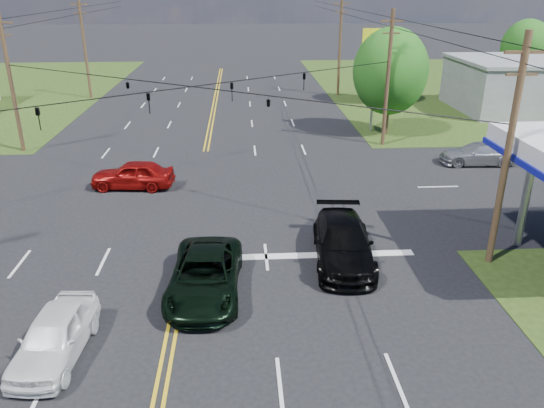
{
  "coord_description": "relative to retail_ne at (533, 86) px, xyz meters",
  "views": [
    {
      "loc": [
        2.51,
        -16.43,
        11.0
      ],
      "look_at": [
        3.88,
        6.0,
        1.67
      ],
      "focal_mm": 35.0,
      "sensor_mm": 36.0,
      "label": 1
    }
  ],
  "objects": [
    {
      "name": "grass_ne",
      "position": [
        5.0,
        12.0,
        -2.2
      ],
      "size": [
        46.0,
        48.0,
        0.03
      ],
      "primitive_type": "cube",
      "color": "#263812",
      "rests_on": "ground"
    },
    {
      "name": "tree_right_a",
      "position": [
        -16.0,
        -8.0,
        2.67
      ],
      "size": [
        5.7,
        5.7,
        8.18
      ],
      "color": "#452C1D",
      "rests_on": "ground"
    },
    {
      "name": "tree_far_r",
      "position": [
        4.0,
        10.0,
        2.34
      ],
      "size": [
        5.32,
        5.32,
        7.63
      ],
      "color": "#452C1D",
      "rests_on": "ground"
    },
    {
      "name": "suv_black",
      "position": [
        -23.25,
        -28.5,
        -1.35
      ],
      "size": [
        2.88,
        6.04,
        1.7
      ],
      "primitive_type": "imported",
      "rotation": [
        0.0,
        0.0,
        -0.09
      ],
      "color": "black",
      "rests_on": "ground"
    },
    {
      "name": "ground",
      "position": [
        -30.0,
        -20.0,
        -2.2
      ],
      "size": [
        280.0,
        280.0,
        0.0
      ],
      "primitive_type": "plane",
      "color": "black",
      "rests_on": "ground"
    },
    {
      "name": "power_lines",
      "position": [
        -30.0,
        -22.0,
        6.4
      ],
      "size": [
        26.04,
        100.0,
        0.64
      ],
      "color": "black",
      "rests_on": "ground"
    },
    {
      "name": "pickup_white",
      "position": [
        -33.5,
        -34.21,
        -1.45
      ],
      "size": [
        2.12,
        4.54,
        1.5
      ],
      "primitive_type": "imported",
      "rotation": [
        0.0,
        0.0,
        -0.08
      ],
      "color": "white",
      "rests_on": "ground"
    },
    {
      "name": "span_wire_signals",
      "position": [
        -30.0,
        -20.0,
        3.8
      ],
      "size": [
        26.0,
        18.0,
        1.13
      ],
      "color": "black",
      "rests_on": "ground"
    },
    {
      "name": "polesign_ne",
      "position": [
        -17.0,
        -7.16,
        4.02
      ],
      "size": [
        2.21,
        0.5,
        7.99
      ],
      "color": "#A5A5AA",
      "rests_on": "ground"
    },
    {
      "name": "pickup_dkgreen",
      "position": [
        -28.96,
        -30.78,
        -1.41
      ],
      "size": [
        2.9,
        5.8,
        1.58
      ],
      "primitive_type": "imported",
      "rotation": [
        0.0,
        0.0,
        -0.05
      ],
      "color": "black",
      "rests_on": "ground"
    },
    {
      "name": "tree_right_b",
      "position": [
        -13.5,
        4.0,
        2.02
      ],
      "size": [
        4.94,
        4.94,
        7.09
      ],
      "color": "#452C1D",
      "rests_on": "ground"
    },
    {
      "name": "pole_right_far",
      "position": [
        -17.0,
        8.0,
        2.97
      ],
      "size": [
        1.6,
        0.28,
        10.0
      ],
      "color": "#452C1D",
      "rests_on": "ground"
    },
    {
      "name": "pole_nw",
      "position": [
        -43.0,
        -11.0,
        2.72
      ],
      "size": [
        1.6,
        0.28,
        9.5
      ],
      "color": "#452C1D",
      "rests_on": "ground"
    },
    {
      "name": "pole_ne",
      "position": [
        -17.0,
        -11.0,
        2.72
      ],
      "size": [
        1.6,
        0.28,
        9.5
      ],
      "color": "#452C1D",
      "rests_on": "ground"
    },
    {
      "name": "pole_se",
      "position": [
        -17.0,
        -29.0,
        2.72
      ],
      "size": [
        1.6,
        0.28,
        9.5
      ],
      "color": "#452C1D",
      "rests_on": "ground"
    },
    {
      "name": "sedan_red",
      "position": [
        -33.8,
        -19.0,
        -1.39
      ],
      "size": [
        4.87,
        2.3,
        1.61
      ],
      "primitive_type": "imported",
      "rotation": [
        0.0,
        0.0,
        -1.66
      ],
      "color": "maroon",
      "rests_on": "ground"
    },
    {
      "name": "pole_left_far",
      "position": [
        -43.0,
        8.0,
        2.97
      ],
      "size": [
        1.6,
        0.28,
        10.0
      ],
      "color": "#452C1D",
      "rests_on": "ground"
    },
    {
      "name": "retail_ne",
      "position": [
        0.0,
        0.0,
        0.0
      ],
      "size": [
        14.0,
        10.0,
        4.4
      ],
      "primitive_type": "cube",
      "color": "slate",
      "rests_on": "ground"
    },
    {
      "name": "stop_bar",
      "position": [
        -25.0,
        -28.0,
        -2.2
      ],
      "size": [
        10.0,
        0.5,
        0.02
      ],
      "primitive_type": "cube",
      "color": "silver",
      "rests_on": "ground"
    },
    {
      "name": "sedan_far",
      "position": [
        -11.93,
        -15.9,
        -1.49
      ],
      "size": [
        5.0,
        2.27,
        1.42
      ],
      "primitive_type": "imported",
      "rotation": [
        0.0,
        0.0,
        -1.63
      ],
      "color": "#A2A3A7",
      "rests_on": "ground"
    }
  ]
}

